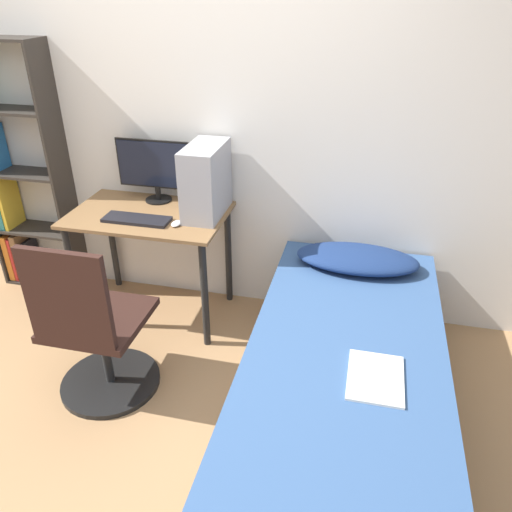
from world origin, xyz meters
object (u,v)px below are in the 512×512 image
Objects in this scene: office_chair at (96,338)px; monitor at (156,168)px; bookshelf at (13,181)px; bed at (343,386)px; pc_tower at (206,181)px; keyboard at (137,219)px.

office_chair is 1.89× the size of monitor.
bed is (2.40, -0.91, -0.55)m from bookshelf.
pc_tower is (0.35, 0.87, 0.59)m from office_chair.
bookshelf is 3.98× the size of pc_tower.
office_chair is 0.77m from keyboard.
bed is 1.77m from monitor.
bed is 1.54m from keyboard.
keyboard is (1.07, -0.31, -0.04)m from bookshelf.
monitor is (-0.03, 1.00, 0.60)m from office_chair.
office_chair is 1.17m from monitor.
monitor is 0.40m from pc_tower.
bookshelf is at bearing 159.28° from bed.
pc_tower is (0.38, 0.20, 0.21)m from keyboard.
office_chair is at bearing -88.27° from monitor.
monitor is at bearing 91.73° from office_chair.
pc_tower reaches higher than keyboard.
bed is at bearing -20.72° from bookshelf.
keyboard is at bearing -90.40° from monitor.
pc_tower is at bearing 68.19° from office_chair.
office_chair reaches higher than keyboard.
keyboard is at bearing 92.79° from office_chair.
monitor is at bearing 161.25° from pc_tower.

